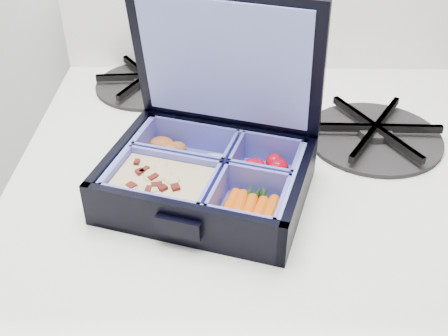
# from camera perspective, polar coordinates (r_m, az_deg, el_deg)

# --- Properties ---
(bento_box) EXTENTS (0.25, 0.21, 0.05)m
(bento_box) POSITION_cam_1_polar(r_m,az_deg,el_deg) (0.60, -1.74, -1.02)
(bento_box) COLOR black
(bento_box) RESTS_ON stove
(burner_grate) EXTENTS (0.17, 0.17, 0.02)m
(burner_grate) POSITION_cam_1_polar(r_m,az_deg,el_deg) (0.72, 15.09, 3.64)
(burner_grate) COLOR black
(burner_grate) RESTS_ON stove
(burner_grate_rear) EXTENTS (0.16, 0.16, 0.02)m
(burner_grate_rear) POSITION_cam_1_polar(r_m,az_deg,el_deg) (0.83, -7.77, 8.76)
(burner_grate_rear) COLOR black
(burner_grate_rear) RESTS_ON stove
(fork) EXTENTS (0.15, 0.16, 0.01)m
(fork) POSITION_cam_1_polar(r_m,az_deg,el_deg) (0.71, 1.03, 3.29)
(fork) COLOR #A6A6A9
(fork) RESTS_ON stove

